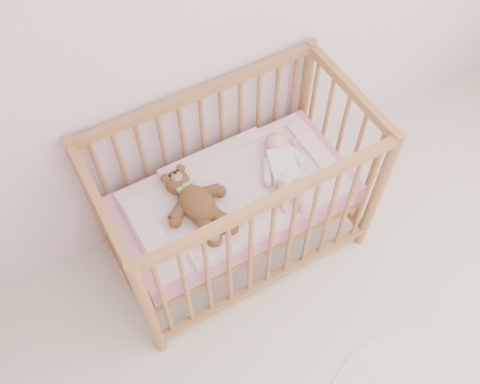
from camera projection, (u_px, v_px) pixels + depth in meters
crib at (235, 198)px, 2.78m from camera, size 1.36×0.76×1.00m
mattress at (235, 199)px, 2.80m from camera, size 1.22×0.62×0.13m
blanket at (235, 191)px, 2.73m from camera, size 1.10×0.58×0.06m
baby at (283, 165)px, 2.74m from camera, size 0.40×0.56×0.12m
teddy_bear at (198, 203)px, 2.59m from camera, size 0.43×0.55×0.14m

